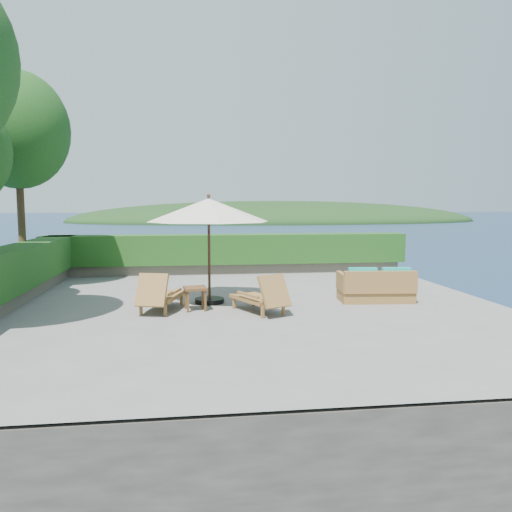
{
  "coord_description": "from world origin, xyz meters",
  "views": [
    {
      "loc": [
        -1.34,
        -11.5,
        2.4
      ],
      "look_at": [
        0.3,
        0.8,
        1.1
      ],
      "focal_mm": 35.0,
      "sensor_mm": 36.0,
      "label": 1
    }
  ],
  "objects": [
    {
      "name": "offshore_island",
      "position": [
        25.0,
        140.0,
        -3.0
      ],
      "size": [
        126.0,
        57.6,
        12.6
      ],
      "primitive_type": "ellipsoid",
      "color": "black",
      "rests_on": "ocean"
    },
    {
      "name": "hedge_far",
      "position": [
        0.0,
        5.6,
        0.85
      ],
      "size": [
        12.4,
        0.9,
        1.0
      ],
      "primitive_type": "cube",
      "color": "#1B4012",
      "rests_on": "planter_wall_far"
    },
    {
      "name": "lounge_left",
      "position": [
        -2.02,
        -0.32,
        0.38
      ],
      "size": [
        1.06,
        1.7,
        0.91
      ],
      "rotation": [
        0.0,
        0.0,
        -0.28
      ],
      "color": "olive",
      "rests_on": "ground"
    },
    {
      "name": "side_table",
      "position": [
        -1.23,
        -0.3,
        0.44
      ],
      "size": [
        0.56,
        0.56,
        0.53
      ],
      "rotation": [
        0.0,
        0.0,
        0.13
      ],
      "color": "brown",
      "rests_on": "ground"
    },
    {
      "name": "foundation",
      "position": [
        0.0,
        0.0,
        -1.55
      ],
      "size": [
        12.0,
        12.0,
        3.0
      ],
      "primitive_type": "cube",
      "color": "#5F564B",
      "rests_on": "ocean"
    },
    {
      "name": "patio_umbrella",
      "position": [
        -0.88,
        0.5,
        2.23
      ],
      "size": [
        3.3,
        3.3,
        2.63
      ],
      "rotation": [
        0.0,
        0.0,
        0.13
      ],
      "color": "black",
      "rests_on": "ground"
    },
    {
      "name": "tree_far",
      "position": [
        -6.0,
        3.2,
        4.4
      ],
      "size": [
        2.8,
        2.8,
        6.03
      ],
      "color": "#47341B",
      "rests_on": "ground"
    },
    {
      "name": "planter_wall_far",
      "position": [
        0.0,
        5.6,
        0.18
      ],
      "size": [
        12.0,
        0.6,
        0.36
      ],
      "primitive_type": "cube",
      "color": "#686253",
      "rests_on": "ground"
    },
    {
      "name": "ground",
      "position": [
        0.0,
        0.0,
        0.0
      ],
      "size": [
        12.0,
        12.0,
        0.0
      ],
      "primitive_type": "plane",
      "color": "slate",
      "rests_on": "ground"
    },
    {
      "name": "wicker_loveseat",
      "position": [
        3.19,
        0.12,
        0.34
      ],
      "size": [
        1.87,
        1.07,
        0.88
      ],
      "rotation": [
        0.0,
        0.0,
        -0.09
      ],
      "color": "olive",
      "rests_on": "ground"
    },
    {
      "name": "lounge_right",
      "position": [
        0.21,
        -0.79,
        0.38
      ],
      "size": [
        1.26,
        1.68,
        0.9
      ],
      "rotation": [
        0.0,
        0.0,
        0.46
      ],
      "color": "olive",
      "rests_on": "ground"
    },
    {
      "name": "ocean",
      "position": [
        0.0,
        0.0,
        -3.0
      ],
      "size": [
        600.0,
        600.0,
        0.0
      ],
      "primitive_type": "plane",
      "color": "#18314C",
      "rests_on": "ground"
    }
  ]
}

